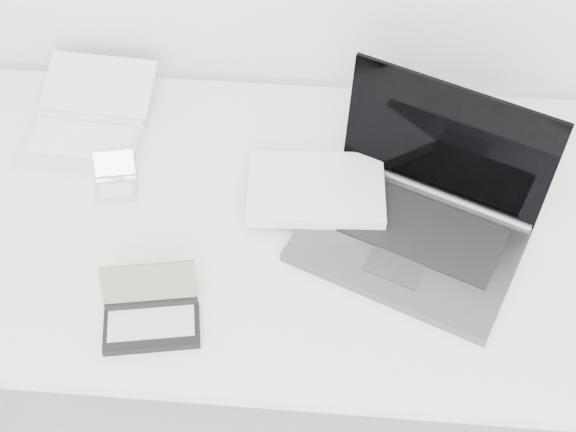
# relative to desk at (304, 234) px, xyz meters

# --- Properties ---
(desk) EXTENTS (1.60, 0.80, 0.73)m
(desk) POSITION_rel_desk_xyz_m (0.00, 0.00, 0.00)
(desk) COLOR white
(desk) RESTS_ON ground
(laptop_large) EXTENTS (0.59, 0.46, 0.28)m
(laptop_large) POSITION_rel_desk_xyz_m (0.17, 0.01, 0.09)
(laptop_large) COLOR #525557
(laptop_large) RESTS_ON desk
(netbook_open_white) EXTENTS (0.27, 0.33, 0.08)m
(netbook_open_white) POSITION_rel_desk_xyz_m (-0.49, 0.20, 0.07)
(netbook_open_white) COLOR silver
(netbook_open_white) RESTS_ON desk
(pda_silver) EXTENTS (0.10, 0.11, 0.06)m
(pda_silver) POSITION_rel_desk_xyz_m (-0.40, 0.05, 0.06)
(pda_silver) COLOR silver
(pda_silver) RESTS_ON desk
(palmtop_charcoal) EXTENTS (0.19, 0.16, 0.09)m
(palmtop_charcoal) POSITION_rel_desk_xyz_m (-0.26, -0.26, 0.07)
(palmtop_charcoal) COLOR black
(palmtop_charcoal) RESTS_ON desk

